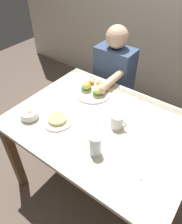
{
  "coord_description": "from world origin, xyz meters",
  "views": [
    {
      "loc": [
        0.55,
        -0.87,
        1.71
      ],
      "look_at": [
        -0.1,
        0.0,
        0.78
      ],
      "focal_mm": 34.2,
      "sensor_mm": 36.0,
      "label": 1
    }
  ],
  "objects_px": {
    "fork": "(143,169)",
    "fruit_bowl": "(29,114)",
    "coffee_mug": "(117,121)",
    "diner_person": "(112,80)",
    "dining_table": "(102,133)",
    "eggs_benedict_plate": "(93,91)",
    "side_plate": "(57,120)",
    "water_glass_near": "(95,146)"
  },
  "relations": [
    {
      "from": "coffee_mug",
      "to": "water_glass_near",
      "type": "height_order",
      "value": "water_glass_near"
    },
    {
      "from": "eggs_benedict_plate",
      "to": "fruit_bowl",
      "type": "xyz_separation_m",
      "value": [
        -0.18,
        -0.48,
        0.01
      ]
    },
    {
      "from": "eggs_benedict_plate",
      "to": "coffee_mug",
      "type": "bearing_deg",
      "value": -30.85
    },
    {
      "from": "fruit_bowl",
      "to": "diner_person",
      "type": "xyz_separation_m",
      "value": [
        0.12,
        0.86,
        -0.12
      ]
    },
    {
      "from": "dining_table",
      "to": "water_glass_near",
      "type": "height_order",
      "value": "water_glass_near"
    },
    {
      "from": "eggs_benedict_plate",
      "to": "side_plate",
      "type": "bearing_deg",
      "value": -90.16
    },
    {
      "from": "fork",
      "to": "fruit_bowl",
      "type": "bearing_deg",
      "value": -173.87
    },
    {
      "from": "fruit_bowl",
      "to": "coffee_mug",
      "type": "distance_m",
      "value": 0.59
    },
    {
      "from": "fork",
      "to": "side_plate",
      "type": "relative_size",
      "value": 0.76
    },
    {
      "from": "diner_person",
      "to": "fork",
      "type": "bearing_deg",
      "value": -48.99
    },
    {
      "from": "dining_table",
      "to": "eggs_benedict_plate",
      "type": "bearing_deg",
      "value": 137.73
    },
    {
      "from": "eggs_benedict_plate",
      "to": "water_glass_near",
      "type": "xyz_separation_m",
      "value": [
        0.35,
        -0.45,
        0.03
      ]
    },
    {
      "from": "coffee_mug",
      "to": "side_plate",
      "type": "xyz_separation_m",
      "value": [
        -0.34,
        -0.19,
        -0.04
      ]
    },
    {
      "from": "water_glass_near",
      "to": "diner_person",
      "type": "distance_m",
      "value": 0.94
    },
    {
      "from": "eggs_benedict_plate",
      "to": "fork",
      "type": "relative_size",
      "value": 1.78
    },
    {
      "from": "fork",
      "to": "water_glass_near",
      "type": "bearing_deg",
      "value": -167.05
    },
    {
      "from": "eggs_benedict_plate",
      "to": "water_glass_near",
      "type": "bearing_deg",
      "value": -52.45
    },
    {
      "from": "coffee_mug",
      "to": "diner_person",
      "type": "distance_m",
      "value": 0.72
    },
    {
      "from": "dining_table",
      "to": "water_glass_near",
      "type": "relative_size",
      "value": 9.18
    },
    {
      "from": "coffee_mug",
      "to": "water_glass_near",
      "type": "bearing_deg",
      "value": -87.57
    },
    {
      "from": "fruit_bowl",
      "to": "water_glass_near",
      "type": "distance_m",
      "value": 0.53
    },
    {
      "from": "fruit_bowl",
      "to": "fork",
      "type": "height_order",
      "value": "fruit_bowl"
    },
    {
      "from": "water_glass_near",
      "to": "coffee_mug",
      "type": "bearing_deg",
      "value": 92.43
    },
    {
      "from": "eggs_benedict_plate",
      "to": "coffee_mug",
      "type": "distance_m",
      "value": 0.4
    },
    {
      "from": "water_glass_near",
      "to": "diner_person",
      "type": "xyz_separation_m",
      "value": [
        -0.4,
        0.83,
        -0.15
      ]
    },
    {
      "from": "coffee_mug",
      "to": "fork",
      "type": "relative_size",
      "value": 0.74
    },
    {
      "from": "dining_table",
      "to": "eggs_benedict_plate",
      "type": "height_order",
      "value": "eggs_benedict_plate"
    },
    {
      "from": "dining_table",
      "to": "fruit_bowl",
      "type": "xyz_separation_m",
      "value": [
        -0.42,
        -0.26,
        0.14
      ]
    },
    {
      "from": "fork",
      "to": "diner_person",
      "type": "bearing_deg",
      "value": 131.01
    },
    {
      "from": "dining_table",
      "to": "diner_person",
      "type": "bearing_deg",
      "value": 116.29
    },
    {
      "from": "fork",
      "to": "water_glass_near",
      "type": "height_order",
      "value": "water_glass_near"
    },
    {
      "from": "coffee_mug",
      "to": "side_plate",
      "type": "relative_size",
      "value": 0.56
    },
    {
      "from": "fruit_bowl",
      "to": "dining_table",
      "type": "bearing_deg",
      "value": 31.55
    },
    {
      "from": "water_glass_near",
      "to": "side_plate",
      "type": "distance_m",
      "value": 0.36
    },
    {
      "from": "fruit_bowl",
      "to": "diner_person",
      "type": "height_order",
      "value": "diner_person"
    },
    {
      "from": "coffee_mug",
      "to": "side_plate",
      "type": "bearing_deg",
      "value": -150.54
    },
    {
      "from": "dining_table",
      "to": "water_glass_near",
      "type": "distance_m",
      "value": 0.31
    },
    {
      "from": "side_plate",
      "to": "fruit_bowl",
      "type": "bearing_deg",
      "value": -154.55
    },
    {
      "from": "side_plate",
      "to": "diner_person",
      "type": "xyz_separation_m",
      "value": [
        -0.05,
        0.77,
        -0.1
      ]
    },
    {
      "from": "side_plate",
      "to": "coffee_mug",
      "type": "bearing_deg",
      "value": 29.46
    },
    {
      "from": "dining_table",
      "to": "diner_person",
      "type": "xyz_separation_m",
      "value": [
        -0.3,
        0.6,
        0.02
      ]
    },
    {
      "from": "dining_table",
      "to": "diner_person",
      "type": "height_order",
      "value": "diner_person"
    }
  ]
}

